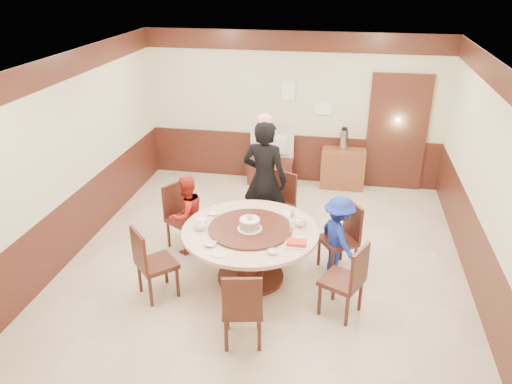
% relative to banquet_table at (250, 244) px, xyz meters
% --- Properties ---
extents(room, '(6.00, 6.04, 2.84)m').
position_rel_banquet_table_xyz_m(room, '(0.14, 0.51, 0.55)').
color(room, beige).
rests_on(room, ground).
extents(banquet_table, '(1.77, 1.77, 0.78)m').
position_rel_banquet_table_xyz_m(banquet_table, '(0.00, 0.00, 0.00)').
color(banquet_table, '#411B14').
rests_on(banquet_table, ground).
extents(chair_0, '(0.61, 0.61, 0.97)m').
position_rel_banquet_table_xyz_m(chair_0, '(1.14, 0.45, -0.23)').
color(chair_0, '#411B14').
rests_on(chair_0, ground).
extents(chair_1, '(0.58, 0.59, 0.97)m').
position_rel_banquet_table_xyz_m(chair_1, '(0.17, 1.31, -0.23)').
color(chair_1, '#411B14').
rests_on(chair_1, ground).
extents(chair_2, '(0.61, 0.60, 0.97)m').
position_rel_banquet_table_xyz_m(chair_2, '(-1.13, 0.65, -0.23)').
color(chair_2, '#411B14').
rests_on(chair_2, ground).
extents(chair_3, '(0.62, 0.62, 0.97)m').
position_rel_banquet_table_xyz_m(chair_3, '(-1.10, -0.57, -0.23)').
color(chair_3, '#411B14').
rests_on(chair_3, ground).
extents(chair_4, '(0.52, 0.53, 0.97)m').
position_rel_banquet_table_xyz_m(chair_4, '(0.15, -1.22, -0.23)').
color(chair_4, '#411B14').
rests_on(chair_4, ground).
extents(chair_5, '(0.59, 0.59, 0.97)m').
position_rel_banquet_table_xyz_m(chair_5, '(1.22, -0.51, -0.23)').
color(chair_5, '#411B14').
rests_on(chair_5, ground).
extents(person_standing, '(0.75, 0.55, 1.87)m').
position_rel_banquet_table_xyz_m(person_standing, '(-0.02, 1.19, 0.40)').
color(person_standing, black).
rests_on(person_standing, ground).
extents(person_red, '(0.69, 0.72, 1.17)m').
position_rel_banquet_table_xyz_m(person_red, '(-1.04, 0.55, 0.05)').
color(person_red, '#A52016').
rests_on(person_red, ground).
extents(person_blue, '(0.75, 0.85, 1.14)m').
position_rel_banquet_table_xyz_m(person_blue, '(1.12, 0.34, 0.04)').
color(person_blue, '#172A97').
rests_on(person_blue, ground).
extents(birthday_cake, '(0.32, 0.32, 0.21)m').
position_rel_banquet_table_xyz_m(birthday_cake, '(0.00, -0.04, 0.32)').
color(birthday_cake, white).
rests_on(birthday_cake, banquet_table).
extents(teapot_left, '(0.17, 0.15, 0.13)m').
position_rel_banquet_table_xyz_m(teapot_left, '(-0.64, -0.13, 0.28)').
color(teapot_left, white).
rests_on(teapot_left, banquet_table).
extents(teapot_right, '(0.17, 0.15, 0.13)m').
position_rel_banquet_table_xyz_m(teapot_right, '(0.62, 0.21, 0.28)').
color(teapot_right, white).
rests_on(teapot_right, banquet_table).
extents(bowl_0, '(0.13, 0.13, 0.03)m').
position_rel_banquet_table_xyz_m(bowl_0, '(-0.58, 0.31, 0.23)').
color(bowl_0, white).
rests_on(bowl_0, banquet_table).
extents(bowl_1, '(0.13, 0.13, 0.04)m').
position_rel_banquet_table_xyz_m(bowl_1, '(0.37, -0.52, 0.24)').
color(bowl_1, white).
rests_on(bowl_1, banquet_table).
extents(bowl_2, '(0.14, 0.14, 0.04)m').
position_rel_banquet_table_xyz_m(bowl_2, '(-0.40, -0.48, 0.23)').
color(bowl_2, white).
rests_on(bowl_2, banquet_table).
extents(bowl_3, '(0.13, 0.13, 0.04)m').
position_rel_banquet_table_xyz_m(bowl_3, '(0.64, -0.15, 0.24)').
color(bowl_3, white).
rests_on(bowl_3, banquet_table).
extents(bowl_4, '(0.15, 0.15, 0.04)m').
position_rel_banquet_table_xyz_m(bowl_4, '(-0.68, 0.09, 0.24)').
color(bowl_4, white).
rests_on(bowl_4, banquet_table).
extents(saucer_near, '(0.18, 0.18, 0.01)m').
position_rel_banquet_table_xyz_m(saucer_near, '(-0.25, -0.65, 0.22)').
color(saucer_near, white).
rests_on(saucer_near, banquet_table).
extents(saucer_far, '(0.18, 0.18, 0.01)m').
position_rel_banquet_table_xyz_m(saucer_far, '(0.45, 0.50, 0.22)').
color(saucer_far, white).
rests_on(saucer_far, banquet_table).
extents(shrimp_platter, '(0.30, 0.20, 0.06)m').
position_rel_banquet_table_xyz_m(shrimp_platter, '(0.63, -0.29, 0.24)').
color(shrimp_platter, white).
rests_on(shrimp_platter, banquet_table).
extents(bottle_0, '(0.06, 0.06, 0.16)m').
position_rel_banquet_table_xyz_m(bottle_0, '(0.53, -0.00, 0.30)').
color(bottle_0, white).
rests_on(bottle_0, banquet_table).
extents(bottle_1, '(0.06, 0.06, 0.16)m').
position_rel_banquet_table_xyz_m(bottle_1, '(0.67, 0.09, 0.30)').
color(bottle_1, white).
rests_on(bottle_1, banquet_table).
extents(bottle_2, '(0.06, 0.06, 0.16)m').
position_rel_banquet_table_xyz_m(bottle_2, '(0.50, 0.38, 0.30)').
color(bottle_2, white).
rests_on(bottle_2, banquet_table).
extents(tv_stand, '(0.85, 0.45, 0.50)m').
position_rel_banquet_table_xyz_m(tv_stand, '(-0.23, 3.24, -0.28)').
color(tv_stand, '#411B14').
rests_on(tv_stand, ground).
extents(television, '(0.82, 0.12, 0.47)m').
position_rel_banquet_table_xyz_m(television, '(-0.23, 3.24, 0.20)').
color(television, '#949497').
rests_on(television, tv_stand).
extents(side_cabinet, '(0.80, 0.40, 0.75)m').
position_rel_banquet_table_xyz_m(side_cabinet, '(1.12, 3.27, -0.16)').
color(side_cabinet, brown).
rests_on(side_cabinet, ground).
extents(thermos, '(0.15, 0.15, 0.38)m').
position_rel_banquet_table_xyz_m(thermos, '(1.09, 3.27, 0.41)').
color(thermos, silver).
rests_on(thermos, side_cabinet).
extents(notice_left, '(0.25, 0.00, 0.35)m').
position_rel_banquet_table_xyz_m(notice_left, '(0.03, 3.45, 1.22)').
color(notice_left, white).
rests_on(notice_left, room).
extents(notice_right, '(0.30, 0.00, 0.22)m').
position_rel_banquet_table_xyz_m(notice_right, '(0.68, 3.45, 0.92)').
color(notice_right, white).
rests_on(notice_right, room).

